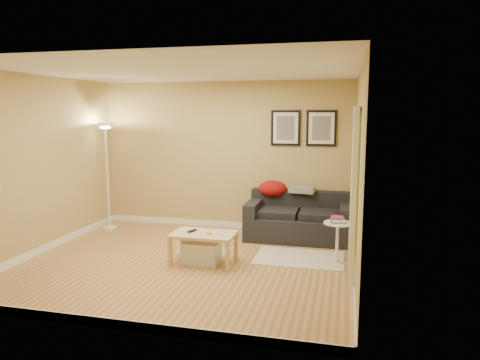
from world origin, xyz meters
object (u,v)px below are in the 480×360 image
Objects in this scene: sofa at (299,216)px; book_stack at (337,219)px; side_table at (337,243)px; coffee_table at (204,248)px; storage_bin at (202,252)px; floor_lamp at (108,179)px.

sofa is 7.30× the size of book_stack.
sofa reaches higher than side_table.
storage_bin is at bearing 126.16° from coffee_table.
coffee_table is 3.71× the size of book_stack.
book_stack reaches higher than side_table.
side_table is at bearing 12.30° from storage_bin.
sofa is 1.92m from coffee_table.
book_stack is 0.12× the size of floor_lamp.
book_stack reaches higher than coffee_table.
book_stack is (-0.01, 0.02, 0.33)m from side_table.
book_stack is (0.63, -1.10, 0.25)m from sofa.
storage_bin is 0.86× the size of side_table.
coffee_table is 0.45× the size of floor_lamp.
storage_bin is 2.15× the size of book_stack.
sofa is at bearing 119.89° from side_table.
floor_lamp reaches higher than book_stack.
sofa is 0.89× the size of floor_lamp.
storage_bin is at bearing -167.70° from side_table.
sofa is at bearing 1.94° from floor_lamp.
sofa is 1.92m from storage_bin.
storage_bin is at bearing -32.26° from floor_lamp.
floor_lamp is at bearing 166.05° from side_table.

